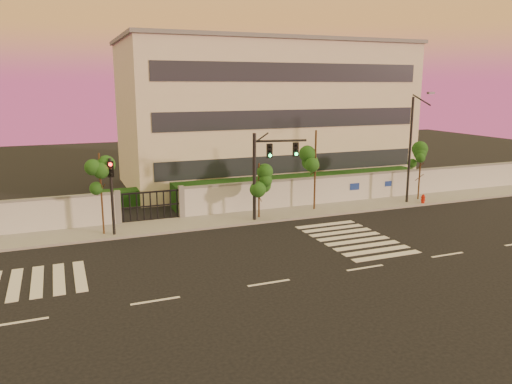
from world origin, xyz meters
The scene contains 14 objects.
ground centered at (0.00, 0.00, 0.00)m, with size 120.00×120.00×0.00m, color black.
sidewalk centered at (0.00, 10.50, 0.07)m, with size 60.00×3.00×0.15m, color gray.
perimeter_wall centered at (0.10, 12.00, 1.07)m, with size 60.00×0.36×2.20m.
hedge_row centered at (1.17, 14.74, 0.82)m, with size 41.00×4.25×1.80m.
institutional_building centered at (9.00, 21.99, 6.16)m, with size 24.40×12.40×12.25m.
road_markings centered at (-1.58, 3.76, 0.01)m, with size 57.00×7.62×0.02m.
street_tree_c centered at (-6.06, 9.99, 3.55)m, with size 1.31×1.04×4.83m.
street_tree_d centered at (3.65, 10.08, 2.71)m, with size 1.33×1.06×3.68m.
street_tree_e centered at (8.05, 10.70, 4.10)m, with size 1.59×1.27×5.58m.
street_tree_f centered at (16.77, 10.49, 3.12)m, with size 1.45×1.16×4.23m.
traffic_signal_main centered at (3.85, 9.61, 3.57)m, with size 3.56×0.75×5.65m.
traffic_signal_secondary centered at (-5.54, 9.58, 2.90)m, with size 0.36×0.34×4.57m.
streetlight_east centered at (15.32, 9.82, 4.38)m, with size 0.48×1.95×8.10m.
fire_hydrant centered at (16.18, 9.25, 0.40)m, with size 0.32×0.30×0.80m.
Camera 1 is at (-8.22, -18.95, 8.55)m, focal length 35.00 mm.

